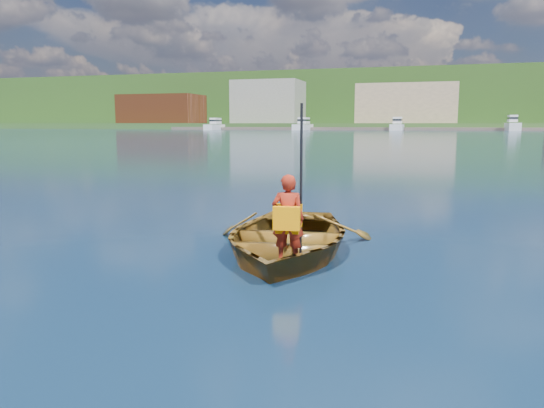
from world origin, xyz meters
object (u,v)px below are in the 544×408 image
marina_yachts (472,126)px  rowboat (286,238)px  child_paddler (288,218)px  dock (437,129)px

marina_yachts → rowboat: bearing=-94.9°
child_paddler → marina_yachts: (12.05, 144.89, 0.69)m
rowboat → child_paddler: (0.26, -0.87, 0.45)m
child_paddler → marina_yachts: 145.39m
child_paddler → marina_yachts: marina_yachts is taller
dock → marina_yachts: (8.94, -4.68, 0.97)m
child_paddler → dock: child_paddler is taller
child_paddler → marina_yachts: size_ratio=0.01×
rowboat → child_paddler: 1.02m
rowboat → marina_yachts: size_ratio=0.03×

